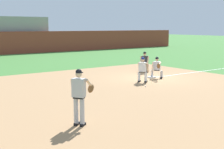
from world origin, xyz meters
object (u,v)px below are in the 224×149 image
(first_base_bag, at_px, (152,77))
(baseball, at_px, (145,86))
(baserunner, at_px, (143,69))
(pitcher, at_px, (80,94))
(first_baseman, at_px, (157,67))
(umpire, at_px, (145,61))

(first_base_bag, height_order, baseball, first_base_bag)
(first_base_bag, xyz_separation_m, baserunner, (-1.45, -0.79, 0.75))
(pitcher, distance_m, baserunner, 8.42)
(pitcher, xyz_separation_m, first_baseman, (8.54, 5.33, -0.33))
(baserunner, height_order, umpire, same)
(first_base_bag, bearing_deg, first_baseman, -56.73)
(umpire, bearing_deg, first_base_bag, -121.21)
(first_baseman, bearing_deg, first_base_bag, 123.27)
(first_base_bag, distance_m, first_baseman, 0.76)
(first_base_bag, xyz_separation_m, baseball, (-2.26, -1.94, -0.01))
(pitcher, xyz_separation_m, baserunner, (6.91, 4.81, -0.27))
(baseball, bearing_deg, umpire, 48.85)
(first_base_bag, xyz_separation_m, pitcher, (-8.36, -5.60, 1.01))
(pitcher, relative_size, first_baseman, 1.39)
(first_base_bag, bearing_deg, baseball, -139.26)
(first_base_bag, bearing_deg, umpire, 58.79)
(first_baseman, relative_size, umpire, 0.92)
(baserunner, distance_m, umpire, 3.95)
(first_baseman, bearing_deg, baserunner, -162.39)
(first_base_bag, relative_size, baseball, 5.14)
(baseball, xyz_separation_m, first_baseman, (2.43, 1.67, 0.69))
(baserunner, bearing_deg, first_base_bag, 28.48)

